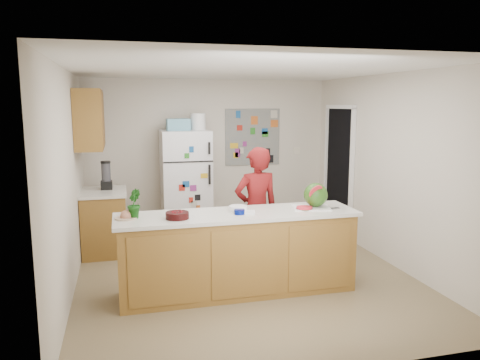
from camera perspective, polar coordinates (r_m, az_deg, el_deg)
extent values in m
cube|color=brown|center=(5.96, 0.44, -11.56)|extent=(4.00, 4.50, 0.02)
cube|color=beige|center=(7.82, -3.80, 2.97)|extent=(4.00, 0.02, 2.50)
cube|color=beige|center=(5.48, -20.32, -0.32)|extent=(0.02, 4.50, 2.50)
cube|color=beige|center=(6.44, 18.01, 1.17)|extent=(0.02, 4.50, 2.50)
cube|color=white|center=(5.58, 0.47, 13.40)|extent=(4.00, 4.50, 0.02)
cube|color=black|center=(7.71, 12.02, 0.97)|extent=(0.03, 0.85, 2.04)
cube|color=brown|center=(5.30, -0.27, -9.07)|extent=(2.60, 0.62, 0.88)
cube|color=silver|center=(5.18, -0.28, -4.23)|extent=(2.68, 0.70, 0.04)
cube|color=brown|center=(6.94, -16.19, -5.09)|extent=(0.60, 0.80, 0.86)
cube|color=silver|center=(6.85, -16.36, -1.43)|extent=(0.64, 0.84, 0.04)
cube|color=brown|center=(6.69, -17.90, 7.05)|extent=(0.35, 1.00, 0.80)
cube|color=silver|center=(7.43, -6.64, -0.52)|extent=(0.75, 0.70, 1.70)
cube|color=#5999B2|center=(7.32, -7.56, 6.71)|extent=(0.35, 0.28, 0.18)
cube|color=slate|center=(7.94, 1.55, 5.26)|extent=(0.95, 0.01, 0.95)
imported|color=#620F10|center=(5.85, 2.01, -3.70)|extent=(0.62, 0.44, 1.59)
cylinder|color=black|center=(6.92, -16.00, 0.45)|extent=(0.13, 0.13, 0.38)
cube|color=silver|center=(5.45, 8.67, -3.35)|extent=(0.49, 0.41, 0.01)
sphere|color=#2D5912|center=(5.47, 9.21, -1.80)|extent=(0.28, 0.28, 0.28)
cylinder|color=#D02949|center=(5.37, 7.84, -3.36)|extent=(0.18, 0.18, 0.02)
cylinder|color=black|center=(4.95, -7.66, -4.29)|extent=(0.32, 0.32, 0.07)
cylinder|color=white|center=(5.24, -0.23, -3.50)|extent=(0.24, 0.24, 0.06)
cylinder|color=#000C59|center=(5.10, -0.07, -3.91)|extent=(0.15, 0.15, 0.05)
cylinder|color=tan|center=(5.05, -13.73, -4.52)|extent=(0.29, 0.29, 0.02)
cube|color=silver|center=(5.16, 0.92, -3.93)|extent=(0.20, 0.19, 0.02)
cube|color=slate|center=(5.47, 11.53, -3.40)|extent=(0.10, 0.06, 0.01)
imported|color=#1A3F11|center=(5.04, -12.85, -2.83)|extent=(0.15, 0.18, 0.30)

